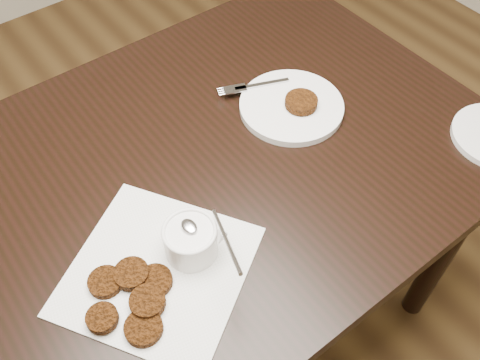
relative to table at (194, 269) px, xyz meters
The scene contains 6 objects.
floor 0.40m from the table, 73.93° to the right, with size 4.00×4.00×0.00m, color brown.
table is the anchor object (origin of this frame).
napkin 0.43m from the table, 133.90° to the right, with size 0.29×0.29×0.00m, color white.
sauce_ramekin 0.48m from the table, 116.92° to the right, with size 0.12×0.12×0.13m, color white, non-canonical shape.
patty_cluster 0.48m from the table, 138.86° to the right, with size 0.20×0.20×0.02m, color #59290B, non-canonical shape.
plate_with_patty 0.49m from the table, ahead, with size 0.22×0.22×0.03m, color white, non-canonical shape.
Camera 1 is at (-0.33, -0.45, 1.54)m, focal length 39.29 mm.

